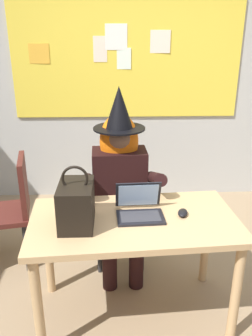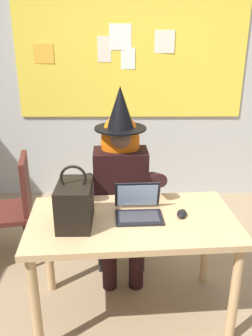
{
  "view_description": "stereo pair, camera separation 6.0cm",
  "coord_description": "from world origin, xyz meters",
  "px_view_note": "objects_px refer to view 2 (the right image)",
  "views": [
    {
      "loc": [
        -0.14,
        -1.87,
        1.82
      ],
      "look_at": [
        -0.06,
        0.35,
        0.96
      ],
      "focal_mm": 37.35,
      "sensor_mm": 36.0,
      "label": 1
    },
    {
      "loc": [
        -0.08,
        -1.87,
        1.82
      ],
      "look_at": [
        -0.06,
        0.35,
        0.96
      ],
      "focal_mm": 37.35,
      "sensor_mm": 36.0,
      "label": 2
    }
  ],
  "objects_px": {
    "computer_mouse": "(182,213)",
    "chair_spare_by_window": "(14,204)",
    "person_costumed": "(121,174)",
    "laptop": "(138,208)",
    "chair_at_desk": "(121,201)",
    "handbag": "(75,204)",
    "desk_main": "(133,233)"
  },
  "relations": [
    {
      "from": "chair_at_desk",
      "to": "handbag",
      "type": "distance_m",
      "value": 0.89
    },
    {
      "from": "person_costumed",
      "to": "chair_spare_by_window",
      "type": "bearing_deg",
      "value": -96.09
    },
    {
      "from": "desk_main",
      "to": "handbag",
      "type": "height_order",
      "value": "handbag"
    },
    {
      "from": "laptop",
      "to": "computer_mouse",
      "type": "bearing_deg",
      "value": -6.2
    },
    {
      "from": "desk_main",
      "to": "chair_at_desk",
      "type": "xyz_separation_m",
      "value": [
        -0.08,
        0.71,
        -0.13
      ]
    },
    {
      "from": "desk_main",
      "to": "computer_mouse",
      "type": "distance_m",
      "value": 0.33
    },
    {
      "from": "laptop",
      "to": "handbag",
      "type": "relative_size",
      "value": 0.8
    },
    {
      "from": "computer_mouse",
      "to": "handbag",
      "type": "distance_m",
      "value": 0.67
    },
    {
      "from": "chair_at_desk",
      "to": "laptop",
      "type": "height_order",
      "value": "laptop"
    },
    {
      "from": "chair_at_desk",
      "to": "handbag",
      "type": "height_order",
      "value": "handbag"
    },
    {
      "from": "person_costumed",
      "to": "laptop",
      "type": "height_order",
      "value": "person_costumed"
    },
    {
      "from": "laptop",
      "to": "handbag",
      "type": "xyz_separation_m",
      "value": [
        -0.38,
        -0.1,
        0.09
      ]
    },
    {
      "from": "computer_mouse",
      "to": "chair_spare_by_window",
      "type": "xyz_separation_m",
      "value": [
        -1.26,
        0.61,
        -0.24
      ]
    },
    {
      "from": "chair_at_desk",
      "to": "person_costumed",
      "type": "bearing_deg",
      "value": 0.75
    },
    {
      "from": "laptop",
      "to": "handbag",
      "type": "bearing_deg",
      "value": -167.8
    },
    {
      "from": "chair_at_desk",
      "to": "computer_mouse",
      "type": "relative_size",
      "value": 8.7
    },
    {
      "from": "desk_main",
      "to": "handbag",
      "type": "relative_size",
      "value": 3.54
    },
    {
      "from": "handbag",
      "to": "laptop",
      "type": "bearing_deg",
      "value": 15.16
    },
    {
      "from": "desk_main",
      "to": "handbag",
      "type": "bearing_deg",
      "value": -170.72
    },
    {
      "from": "laptop",
      "to": "person_costumed",
      "type": "bearing_deg",
      "value": 98.89
    },
    {
      "from": "desk_main",
      "to": "computer_mouse",
      "type": "bearing_deg",
      "value": 5.85
    },
    {
      "from": "desk_main",
      "to": "laptop",
      "type": "relative_size",
      "value": 4.4
    },
    {
      "from": "person_costumed",
      "to": "handbag",
      "type": "height_order",
      "value": "person_costumed"
    },
    {
      "from": "computer_mouse",
      "to": "desk_main",
      "type": "bearing_deg",
      "value": -157.82
    },
    {
      "from": "desk_main",
      "to": "laptop",
      "type": "bearing_deg",
      "value": 52.36
    },
    {
      "from": "desk_main",
      "to": "computer_mouse",
      "type": "xyz_separation_m",
      "value": [
        0.31,
        0.03,
        0.12
      ]
    },
    {
      "from": "desk_main",
      "to": "laptop",
      "type": "distance_m",
      "value": 0.16
    },
    {
      "from": "chair_at_desk",
      "to": "handbag",
      "type": "xyz_separation_m",
      "value": [
        -0.26,
        -0.76,
        0.37
      ]
    },
    {
      "from": "person_costumed",
      "to": "chair_spare_by_window",
      "type": "distance_m",
      "value": 0.92
    },
    {
      "from": "chair_at_desk",
      "to": "laptop",
      "type": "xyz_separation_m",
      "value": [
        0.12,
        -0.66,
        0.28
      ]
    },
    {
      "from": "laptop",
      "to": "computer_mouse",
      "type": "height_order",
      "value": "laptop"
    },
    {
      "from": "desk_main",
      "to": "chair_at_desk",
      "type": "height_order",
      "value": "chair_at_desk"
    }
  ]
}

